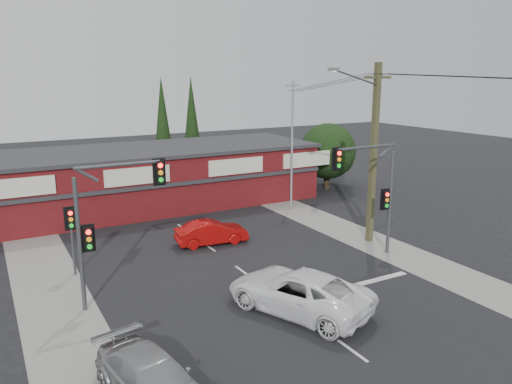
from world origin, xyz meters
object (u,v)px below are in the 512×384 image
silver_suv (153,381)px  utility_pole (372,148)px  white_suv (298,291)px  shop_building (136,178)px  red_sedan (212,232)px

silver_suv → utility_pole: (15.25, 8.07, 4.70)m
white_suv → shop_building: 19.33m
silver_suv → red_sedan: 14.05m
silver_suv → red_sedan: (7.26, 12.04, -0.03)m
silver_suv → utility_pole: utility_pole is taller
utility_pole → silver_suv: bearing=-152.1°
silver_suv → white_suv: bearing=10.7°
silver_suv → shop_building: bearing=63.8°
silver_suv → utility_pole: 17.88m
white_suv → utility_pole: size_ratio=0.61×
utility_pole → white_suv: bearing=-147.6°
silver_suv → shop_building: size_ratio=0.18×
white_suv → silver_suv: size_ratio=1.26×
red_sedan → shop_building: shop_building is taller
white_suv → shop_building: bearing=-110.1°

